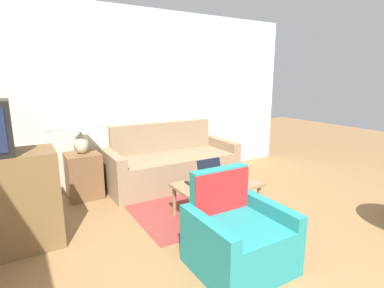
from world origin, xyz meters
The scene contains 12 objects.
wall_back centered at (0.00, 3.72, 1.31)m, with size 5.83×0.06×2.60m.
rug centered at (0.39, 2.62, 0.00)m, with size 1.72×1.81×0.01m.
couch centered at (0.44, 3.30, 0.28)m, with size 1.96×0.82×0.91m.
armchair centered at (-0.02, 1.15, 0.25)m, with size 0.77×0.72×0.81m.
side_table centered at (-0.82, 3.40, 0.31)m, with size 0.43×0.43×0.61m.
table_lamp centered at (-0.82, 3.40, 0.99)m, with size 0.35×0.35×0.58m.
coffee_table centered at (0.39, 2.01, 0.36)m, with size 0.96×0.59×0.40m.
laptop centered at (0.36, 2.03, 0.46)m, with size 0.32×0.32×0.27m.
cup_navy centered at (0.04, 1.94, 0.45)m, with size 0.07×0.07×0.09m.
cup_yellow centered at (0.69, 1.89, 0.44)m, with size 0.08×0.08×0.07m.
book_red centered at (0.72, 2.09, 0.42)m, with size 0.21×0.21×0.04m.
tv_remote centered at (0.10, 2.16, 0.41)m, with size 0.05×0.15×0.02m.
Camera 1 is at (-1.54, -0.66, 1.60)m, focal length 28.00 mm.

